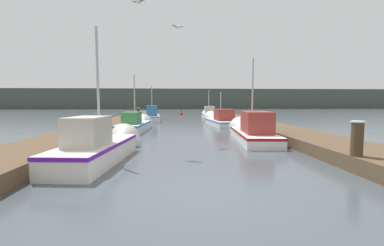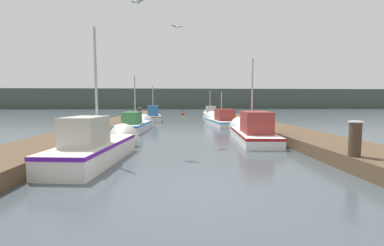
{
  "view_description": "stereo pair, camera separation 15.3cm",
  "coord_description": "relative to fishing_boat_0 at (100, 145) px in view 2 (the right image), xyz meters",
  "views": [
    {
      "loc": [
        -0.58,
        -5.23,
        1.91
      ],
      "look_at": [
        0.37,
        9.85,
        0.64
      ],
      "focal_mm": 24.0,
      "sensor_mm": 36.0,
      "label": 1
    },
    {
      "loc": [
        -0.43,
        -5.24,
        1.91
      ],
      "look_at": [
        0.37,
        9.85,
        0.64
      ],
      "focal_mm": 24.0,
      "sensor_mm": 36.0,
      "label": 2
    }
  ],
  "objects": [
    {
      "name": "seagull_lead",
      "position": [
        1.05,
        1.68,
        5.23
      ],
      "size": [
        0.54,
        0.37,
        0.12
      ],
      "rotation": [
        0.0,
        0.0,
        2.63
      ],
      "color": "white"
    },
    {
      "name": "distant_shore_ridge",
      "position": [
        3.03,
        64.88,
        2.12
      ],
      "size": [
        120.0,
        16.0,
        5.17
      ],
      "color": "#424C42",
      "rests_on": "ground_plane"
    },
    {
      "name": "seagull_1",
      "position": [
        2.55,
        3.58,
        4.86
      ],
      "size": [
        0.55,
        0.34,
        0.12
      ],
      "rotation": [
        0.0,
        0.0,
        0.44
      ],
      "color": "white"
    },
    {
      "name": "dock_left",
      "position": [
        -2.28,
        12.71,
        -0.24
      ],
      "size": [
        2.41,
        40.0,
        0.45
      ],
      "color": "brown",
      "rests_on": "ground_plane"
    },
    {
      "name": "mooring_piling_1",
      "position": [
        7.3,
        -2.0,
        0.24
      ],
      "size": [
        0.35,
        0.35,
        1.39
      ],
      "color": "#473523",
      "rests_on": "ground_plane"
    },
    {
      "name": "fishing_boat_3",
      "position": [
        6.03,
        12.53,
        -0.1
      ],
      "size": [
        2.26,
        6.32,
        3.27
      ],
      "rotation": [
        0.0,
        0.0,
        0.09
      ],
      "color": "silver",
      "rests_on": "ground_plane"
    },
    {
      "name": "dock_right",
      "position": [
        8.34,
        12.71,
        -0.24
      ],
      "size": [
        2.41,
        40.0,
        0.45
      ],
      "color": "brown",
      "rests_on": "ground_plane"
    },
    {
      "name": "fishing_boat_5",
      "position": [
        6.24,
        21.05,
        -0.02
      ],
      "size": [
        1.48,
        5.56,
        3.55
      ],
      "rotation": [
        0.0,
        0.0,
        -0.03
      ],
      "color": "silver",
      "rests_on": "ground_plane"
    },
    {
      "name": "channel_buoy",
      "position": [
        3.23,
        28.71,
        -0.33
      ],
      "size": [
        0.47,
        0.47,
        0.97
      ],
      "color": "red",
      "rests_on": "ground_plane"
    },
    {
      "name": "mooring_piling_0",
      "position": [
        7.03,
        25.48,
        0.03
      ],
      "size": [
        0.36,
        0.36,
        0.97
      ],
      "color": "#473523",
      "rests_on": "ground_plane"
    },
    {
      "name": "fishing_boat_1",
      "position": [
        6.24,
        4.29,
        -0.03
      ],
      "size": [
        2.03,
        6.32,
        4.48
      ],
      "rotation": [
        0.0,
        0.0,
        -0.08
      ],
      "color": "silver",
      "rests_on": "ground_plane"
    },
    {
      "name": "mooring_piling_2",
      "position": [
        -1.24,
        16.91,
        0.19
      ],
      "size": [
        0.3,
        0.3,
        1.3
      ],
      "color": "#473523",
      "rests_on": "ground_plane"
    },
    {
      "name": "fishing_boat_4",
      "position": [
        0.12,
        16.64,
        0.01
      ],
      "size": [
        1.87,
        4.92,
        3.85
      ],
      "rotation": [
        0.0,
        0.0,
        0.09
      ],
      "color": "silver",
      "rests_on": "ground_plane"
    },
    {
      "name": "ground_plane",
      "position": [
        3.03,
        -3.29,
        -0.46
      ],
      "size": [
        200.0,
        200.0,
        0.0
      ],
      "color": "#424C51"
    },
    {
      "name": "fishing_boat_2",
      "position": [
        -0.2,
        8.61,
        -0.07
      ],
      "size": [
        1.78,
        5.36,
        4.01
      ],
      "rotation": [
        0.0,
        0.0,
        -0.07
      ],
      "color": "silver",
      "rests_on": "ground_plane"
    },
    {
      "name": "fishing_boat_0",
      "position": [
        0.0,
        0.0,
        0.0
      ],
      "size": [
        1.88,
        5.18,
        4.58
      ],
      "rotation": [
        0.0,
        0.0,
        -0.1
      ],
      "color": "silver",
      "rests_on": "ground_plane"
    }
  ]
}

